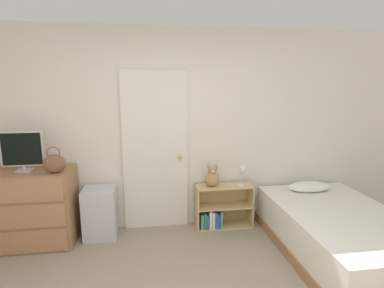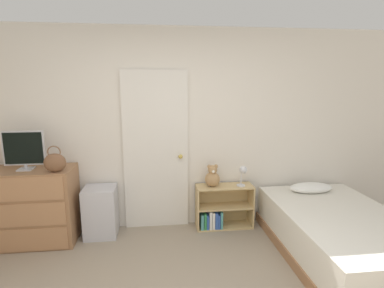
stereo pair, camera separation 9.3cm
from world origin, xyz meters
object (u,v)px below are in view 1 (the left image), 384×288
(bookshelf, at_px, (219,210))
(teddy_bear, at_px, (212,177))
(storage_bin, at_px, (100,213))
(desk_lamp, at_px, (242,172))
(tv, at_px, (22,151))
(dresser, at_px, (30,208))
(bed, at_px, (340,233))
(handbag, at_px, (54,163))

(bookshelf, relative_size, teddy_bear, 2.56)
(storage_bin, distance_m, teddy_bear, 1.46)
(teddy_bear, relative_size, desk_lamp, 1.08)
(tv, bearing_deg, dresser, 55.94)
(storage_bin, bearing_deg, desk_lamp, 0.21)
(dresser, height_order, bed, dresser)
(teddy_bear, height_order, bed, teddy_bear)
(storage_bin, xyz_separation_m, bed, (2.68, -0.79, -0.06))
(dresser, distance_m, teddy_bear, 2.20)
(handbag, relative_size, bed, 0.15)
(bed, bearing_deg, storage_bin, 163.60)
(dresser, relative_size, storage_bin, 1.61)
(bed, bearing_deg, bookshelf, 144.24)
(handbag, distance_m, storage_bin, 0.84)
(desk_lamp, bearing_deg, bookshelf, 170.99)
(handbag, height_order, storage_bin, handbag)
(bookshelf, height_order, desk_lamp, desk_lamp)
(bookshelf, distance_m, bed, 1.44)
(bookshelf, xyz_separation_m, teddy_bear, (-0.10, -0.01, 0.46))
(bed, bearing_deg, dresser, 168.32)
(dresser, xyz_separation_m, desk_lamp, (2.57, 0.08, 0.30))
(bookshelf, height_order, bed, bed)
(bookshelf, relative_size, desk_lamp, 2.76)
(desk_lamp, bearing_deg, dresser, -178.18)
(tv, xyz_separation_m, bed, (3.46, -0.70, -0.89))
(bed, bearing_deg, handbag, 169.64)
(handbag, xyz_separation_m, storage_bin, (0.41, 0.22, -0.70))
(bookshelf, bearing_deg, bed, -35.76)
(dresser, relative_size, bed, 0.51)
(dresser, relative_size, handbag, 3.35)
(tv, height_order, handbag, tv)
(dresser, height_order, tv, tv)
(bed, bearing_deg, desk_lamp, 138.03)
(desk_lamp, bearing_deg, tv, -177.92)
(tv, height_order, bookshelf, tv)
(dresser, height_order, bookshelf, dresser)
(tv, height_order, storage_bin, tv)
(tv, height_order, desk_lamp, tv)
(tv, bearing_deg, bookshelf, 3.45)
(dresser, height_order, teddy_bear, dresser)
(dresser, distance_m, desk_lamp, 2.59)
(dresser, bearing_deg, handbag, -22.43)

